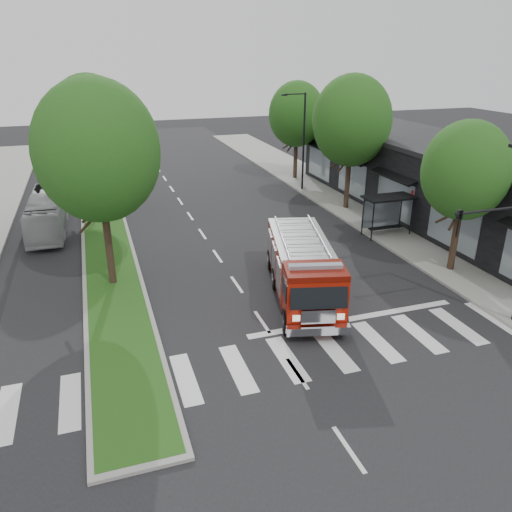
# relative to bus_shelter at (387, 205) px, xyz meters

# --- Properties ---
(ground) EXTENTS (140.00, 140.00, 0.00)m
(ground) POSITION_rel_bus_shelter_xyz_m (-11.20, -8.15, -2.04)
(ground) COLOR black
(ground) RESTS_ON ground
(sidewalk_right) EXTENTS (5.00, 80.00, 0.15)m
(sidewalk_right) POSITION_rel_bus_shelter_xyz_m (1.30, 1.85, -1.96)
(sidewalk_right) COLOR gray
(sidewalk_right) RESTS_ON ground
(median) EXTENTS (3.00, 50.00, 0.15)m
(median) POSITION_rel_bus_shelter_xyz_m (-17.20, 9.85, -1.96)
(median) COLOR gray
(median) RESTS_ON ground
(storefront_row) EXTENTS (8.00, 30.00, 5.00)m
(storefront_row) POSITION_rel_bus_shelter_xyz_m (5.80, 1.85, 0.46)
(storefront_row) COLOR black
(storefront_row) RESTS_ON ground
(bus_shelter) EXTENTS (3.20, 1.60, 2.61)m
(bus_shelter) POSITION_rel_bus_shelter_xyz_m (0.00, 0.00, 0.00)
(bus_shelter) COLOR black
(bus_shelter) RESTS_ON ground
(tree_right_near) EXTENTS (4.40, 4.40, 8.05)m
(tree_right_near) POSITION_rel_bus_shelter_xyz_m (0.30, -6.15, 3.47)
(tree_right_near) COLOR black
(tree_right_near) RESTS_ON ground
(tree_right_mid) EXTENTS (5.60, 5.60, 9.72)m
(tree_right_mid) POSITION_rel_bus_shelter_xyz_m (0.30, 5.85, 4.45)
(tree_right_mid) COLOR black
(tree_right_mid) RESTS_ON ground
(tree_right_far) EXTENTS (5.00, 5.00, 8.73)m
(tree_right_far) POSITION_rel_bus_shelter_xyz_m (0.30, 15.85, 3.80)
(tree_right_far) COLOR black
(tree_right_far) RESTS_ON ground
(tree_median_near) EXTENTS (5.80, 5.80, 10.16)m
(tree_median_near) POSITION_rel_bus_shelter_xyz_m (-17.20, -2.15, 4.77)
(tree_median_near) COLOR black
(tree_median_near) RESTS_ON ground
(tree_median_far) EXTENTS (5.60, 5.60, 9.72)m
(tree_median_far) POSITION_rel_bus_shelter_xyz_m (-17.20, 11.85, 4.45)
(tree_median_far) COLOR black
(tree_median_far) RESTS_ON ground
(streetlight_right_far) EXTENTS (2.11, 0.20, 8.00)m
(streetlight_right_far) POSITION_rel_bus_shelter_xyz_m (-0.85, 11.85, 2.44)
(streetlight_right_far) COLOR black
(streetlight_right_far) RESTS_ON ground
(fire_engine) EXTENTS (4.63, 9.06, 3.02)m
(fire_engine) POSITION_rel_bus_shelter_xyz_m (-8.55, -6.37, -0.59)
(fire_engine) COLOR #630E05
(fire_engine) RESTS_ON ground
(city_bus) EXTENTS (2.34, 9.00, 2.49)m
(city_bus) POSITION_rel_bus_shelter_xyz_m (-20.63, 7.88, -0.79)
(city_bus) COLOR #AAAAAE
(city_bus) RESTS_ON ground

